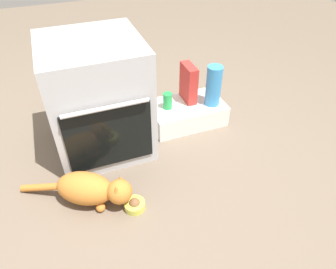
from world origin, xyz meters
name	(u,v)px	position (x,y,z in m)	size (l,w,h in m)	color
ground	(125,191)	(0.00, 0.00, 0.00)	(8.00, 8.00, 0.00)	#6B5B4C
oven	(98,98)	(-0.02, 0.48, 0.37)	(0.59, 0.64, 0.74)	#B7BABF
pantry_cabinet	(187,113)	(0.62, 0.52, 0.08)	(0.55, 0.33, 0.16)	white
food_bowl	(135,205)	(0.02, -0.14, 0.03)	(0.12, 0.12, 0.07)	#D1D14C
cat	(91,189)	(-0.19, -0.01, 0.11)	(0.61, 0.40, 0.21)	#C6752D
soda_can	(168,101)	(0.47, 0.52, 0.22)	(0.07, 0.07, 0.12)	green
cereal_box	(189,83)	(0.65, 0.57, 0.30)	(0.07, 0.18, 0.28)	#B72D28
water_bottle	(214,86)	(0.79, 0.46, 0.31)	(0.11, 0.11, 0.30)	#388CD1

